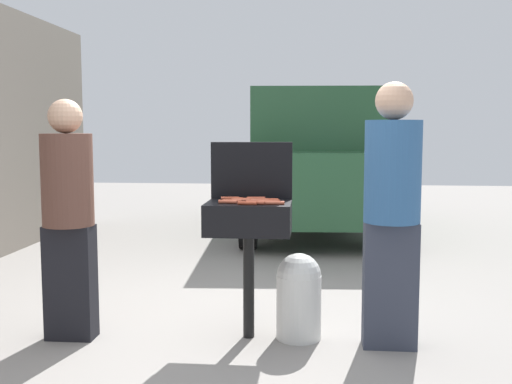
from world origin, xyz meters
TOP-DOWN VIEW (x-y plane):
  - ground_plane at (0.00, 0.00)m, footprint 24.00×24.00m
  - bbq_grill at (0.18, -0.11)m, footprint 0.60×0.44m
  - grill_lid_open at (0.18, 0.11)m, footprint 0.60×0.05m
  - hot_dog_0 at (0.13, -0.05)m, footprint 0.13×0.03m
  - hot_dog_1 at (0.07, -0.16)m, footprint 0.13×0.03m
  - hot_dog_2 at (0.12, -0.10)m, footprint 0.13×0.04m
  - hot_dog_3 at (0.22, -0.01)m, footprint 0.13×0.03m
  - hot_dog_4 at (0.22, 0.02)m, footprint 0.13×0.04m
  - hot_dog_5 at (0.23, -0.17)m, footprint 0.13×0.03m
  - hot_dog_6 at (0.03, 0.01)m, footprint 0.13×0.04m
  - hot_dog_7 at (0.04, -0.19)m, footprint 0.13×0.04m
  - hot_dog_8 at (0.19, -0.26)m, footprint 0.13×0.04m
  - hot_dog_9 at (0.06, -0.02)m, footprint 0.13×0.03m
  - hot_dog_10 at (0.32, -0.20)m, footprint 0.13×0.04m
  - hot_dog_11 at (0.24, -0.24)m, footprint 0.13×0.04m
  - hot_dog_12 at (0.26, -0.11)m, footprint 0.13×0.04m
  - hot_dog_13 at (0.37, -0.23)m, footprint 0.13×0.03m
  - hot_dog_14 at (0.32, -0.06)m, footprint 0.13×0.03m
  - hot_dog_15 at (0.34, -0.14)m, footprint 0.13×0.03m
  - propane_tank at (0.54, -0.11)m, footprint 0.32×0.32m
  - person_left at (-1.08, -0.25)m, footprint 0.36×0.36m
  - person_right at (1.16, -0.21)m, footprint 0.38×0.38m
  - parked_minivan at (0.66, 4.66)m, footprint 2.23×4.50m

SIDE VIEW (x-z plane):
  - ground_plane at x=0.00m, z-range 0.00..0.00m
  - propane_tank at x=0.54m, z-range 0.01..0.63m
  - bbq_grill at x=0.18m, z-range 0.34..1.32m
  - person_left at x=-1.08m, z-range 0.07..1.77m
  - person_right at x=1.16m, z-range 0.08..1.88m
  - hot_dog_0 at x=0.13m, z-range 0.98..1.00m
  - hot_dog_1 at x=0.07m, z-range 0.98..1.00m
  - hot_dog_2 at x=0.12m, z-range 0.98..1.00m
  - hot_dog_3 at x=0.22m, z-range 0.98..1.00m
  - hot_dog_4 at x=0.22m, z-range 0.98..1.00m
  - hot_dog_5 at x=0.23m, z-range 0.98..1.00m
  - hot_dog_6 at x=0.03m, z-range 0.98..1.00m
  - hot_dog_7 at x=0.04m, z-range 0.98..1.00m
  - hot_dog_8 at x=0.19m, z-range 0.98..1.00m
  - hot_dog_9 at x=0.06m, z-range 0.98..1.00m
  - hot_dog_10 at x=0.32m, z-range 0.98..1.00m
  - hot_dog_11 at x=0.24m, z-range 0.98..1.00m
  - hot_dog_12 at x=0.26m, z-range 0.98..1.00m
  - hot_dog_13 at x=0.37m, z-range 0.98..1.00m
  - hot_dog_14 at x=0.32m, z-range 0.98..1.00m
  - hot_dog_15 at x=0.34m, z-range 0.98..1.00m
  - parked_minivan at x=0.66m, z-range 0.02..2.04m
  - grill_lid_open at x=0.18m, z-range 0.98..1.40m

